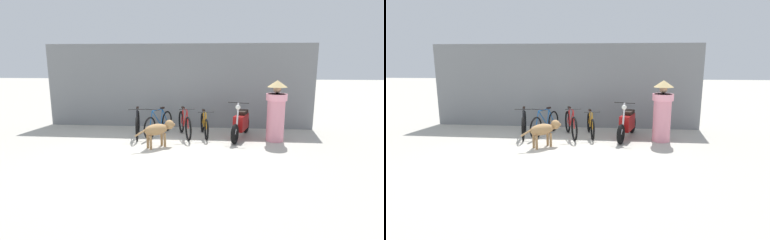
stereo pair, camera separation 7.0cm
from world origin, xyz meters
The scene contains 9 objects.
ground_plane centered at (0.00, 0.00, 0.00)m, with size 60.00×60.00×0.00m, color #B7B2A5.
shop_wall_back centered at (0.00, 2.99, 1.39)m, with size 8.94×0.20×2.77m.
bicycle_0 centered at (-1.00, 1.55, 0.36)m, with size 0.53×1.73×0.88m.
bicycle_1 centered at (-0.40, 1.74, 0.35)m, with size 0.61×1.68×0.85m.
bicycle_2 centered at (0.39, 1.64, 0.36)m, with size 0.63×1.63×0.89m.
bicycle_3 centered at (0.98, 1.77, 0.32)m, with size 0.46×1.55×0.79m.
motorcycle centered at (2.05, 1.60, 0.43)m, with size 0.73×1.90×1.10m.
stray_dog centered at (-0.14, 0.46, 0.47)m, with size 0.94×0.86×0.68m.
person_in_robes centered at (2.98, 1.36, 0.88)m, with size 0.62×0.62×1.70m.
Camera 2 is at (1.48, -6.99, 2.22)m, focal length 28.00 mm.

